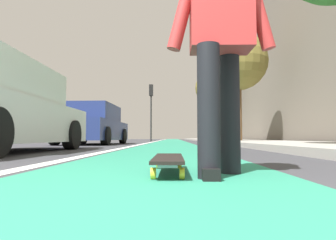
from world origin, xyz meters
TOP-DOWN VIEW (x-y plane):
  - ground_plane at (10.00, 0.00)m, footprint 80.00×80.00m
  - bike_lane_paint at (24.00, 0.00)m, footprint 56.00×1.82m
  - lane_stripe_white at (20.00, 1.06)m, footprint 52.00×0.16m
  - sidewalk_curb at (18.00, -3.46)m, footprint 52.00×3.20m
  - building_facade at (22.00, -5.93)m, footprint 40.00×1.20m
  - skateboard at (1.42, -0.10)m, footprint 0.84×0.20m
  - skater_person at (1.27, -0.45)m, footprint 0.46×0.72m
  - parked_car_mid at (10.10, 2.87)m, footprint 4.36×2.03m
  - traffic_light at (19.89, 1.46)m, footprint 0.33×0.28m
  - street_tree_mid at (12.29, -3.06)m, footprint 2.62×2.62m
  - street_tree_far at (20.86, -3.06)m, footprint 2.58×2.58m

SIDE VIEW (x-z plane):
  - ground_plane at x=10.00m, z-range 0.00..0.00m
  - bike_lane_paint at x=24.00m, z-range 0.00..0.00m
  - lane_stripe_white at x=20.00m, z-range 0.00..0.01m
  - sidewalk_curb at x=18.00m, z-range 0.00..0.12m
  - skateboard at x=1.42m, z-range 0.04..0.15m
  - parked_car_mid at x=10.10m, z-range -0.04..1.43m
  - skater_person at x=1.27m, z-range 0.12..1.76m
  - traffic_light at x=19.89m, z-range 0.78..4.82m
  - street_tree_mid at x=12.29m, z-range 1.16..6.15m
  - street_tree_far at x=20.86m, z-range 1.31..6.56m
  - building_facade at x=22.00m, z-range 0.00..11.56m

